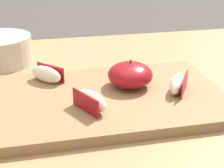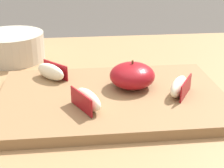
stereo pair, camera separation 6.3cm
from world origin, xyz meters
TOP-DOWN VIEW (x-y plane):
  - dining_table at (0.00, 0.00)m, footprint 1.24×0.81m
  - cutting_board at (-0.05, -0.06)m, footprint 0.42×0.28m
  - apple_half_skin_up at (-0.01, -0.04)m, footprint 0.09×0.09m
  - apple_wedge_middle at (-0.10, -0.12)m, footprint 0.06×0.08m
  - apple_wedge_front at (-0.17, 0.02)m, footprint 0.07×0.07m
  - apple_wedge_near_knife at (0.07, -0.08)m, footprint 0.06×0.08m
  - ceramic_fruit_bowl at (-0.28, 0.21)m, footprint 0.17×0.17m

SIDE VIEW (x-z plane):
  - dining_table at x=0.00m, z-range 0.26..1.00m
  - cutting_board at x=-0.05m, z-range 0.74..0.76m
  - apple_wedge_middle at x=-0.10m, z-range 0.76..0.79m
  - apple_wedge_front at x=-0.17m, z-range 0.76..0.79m
  - apple_wedge_near_knife at x=0.07m, z-range 0.76..0.79m
  - ceramic_fruit_bowl at x=-0.28m, z-range 0.74..0.81m
  - apple_half_skin_up at x=-0.01m, z-range 0.75..0.81m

